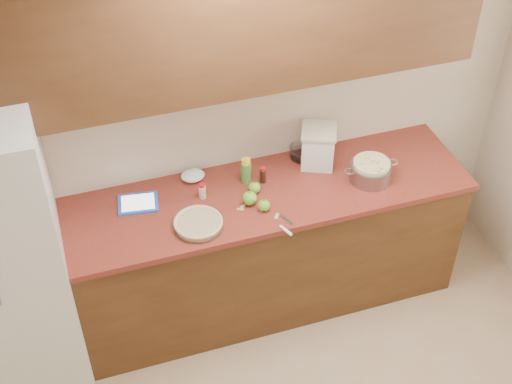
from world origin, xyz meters
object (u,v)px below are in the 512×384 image
object	(u,v)px
flour_canister	(318,146)
pie	(198,224)
colander	(371,171)
tablet	(138,203)

from	to	relation	value
flour_canister	pie	bearing A→B (deg)	-158.79
colander	pie	bearing A→B (deg)	-175.51
colander	tablet	xyz separation A→B (m)	(-1.37, 0.20, -0.05)
colander	flour_canister	bearing A→B (deg)	135.74
tablet	flour_canister	bearing A→B (deg)	10.37
pie	flour_canister	world-z (taller)	flour_canister
pie	flour_canister	size ratio (longest dim) A/B	1.05
pie	tablet	xyz separation A→B (m)	(-0.28, 0.29, -0.02)
flour_canister	tablet	distance (m)	1.13
pie	tablet	world-z (taller)	pie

